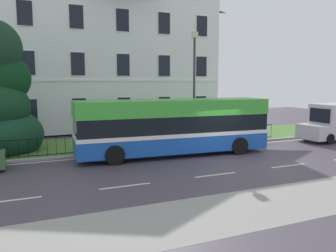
{
  "coord_description": "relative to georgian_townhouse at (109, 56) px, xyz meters",
  "views": [
    {
      "loc": [
        -9.41,
        -13.88,
        3.94
      ],
      "look_at": [
        -1.82,
        3.78,
        1.44
      ],
      "focal_mm": 35.99,
      "sensor_mm": 36.0,
      "label": 1
    }
  ],
  "objects": [
    {
      "name": "ground_plane",
      "position": [
        2.25,
        -15.13,
        -6.3
      ],
      "size": [
        60.0,
        56.0,
        0.18
      ],
      "color": "#463D49"
    },
    {
      "name": "georgian_townhouse",
      "position": [
        0.0,
        0.0,
        0.0
      ],
      "size": [
        17.33,
        9.51,
        12.28
      ],
      "color": "white",
      "rests_on": "ground_plane"
    },
    {
      "name": "iron_verge_railing",
      "position": [
        -0.0,
        -11.77,
        -5.67
      ],
      "size": [
        16.91,
        0.04,
        0.97
      ],
      "color": "black",
      "rests_on": "ground_plane"
    },
    {
      "name": "single_decker_bus",
      "position": [
        0.24,
        -13.61,
        -4.69
      ],
      "size": [
        10.59,
        3.0,
        3.02
      ],
      "rotation": [
        0.0,
        0.0,
        -0.06
      ],
      "color": "#1A51B4",
      "rests_on": "ground_plane"
    },
    {
      "name": "street_lamp_post",
      "position": [
        2.74,
        -11.16,
        -2.22
      ],
      "size": [
        0.36,
        0.24,
        6.91
      ],
      "color": "#333338",
      "rests_on": "ground_plane"
    },
    {
      "name": "litter_bin",
      "position": [
        -1.91,
        -11.29,
        -5.6
      ],
      "size": [
        0.56,
        0.56,
        1.13
      ],
      "color": "#4C4742",
      "rests_on": "ground_plane"
    }
  ]
}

